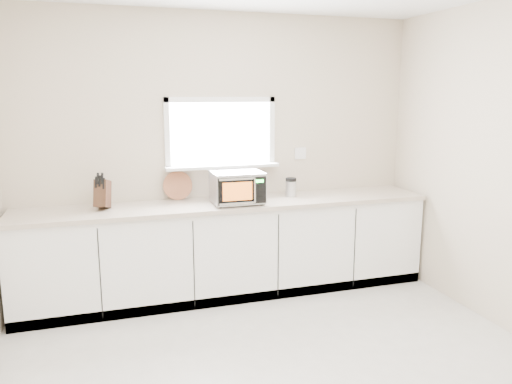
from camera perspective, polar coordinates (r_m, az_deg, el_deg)
name	(u,v)px	position (r m, az deg, el deg)	size (l,w,h in m)	color
back_wall	(221,152)	(4.97, -4.06, 4.59)	(4.00, 0.17, 2.70)	beige
cabinets	(229,250)	(4.88, -3.11, -6.63)	(3.92, 0.60, 0.88)	white
countertop	(229,204)	(4.75, -3.14, -1.38)	(3.92, 0.64, 0.04)	#C0B69E
microwave	(237,187)	(4.64, -2.15, 0.56)	(0.46, 0.39, 0.30)	black
knife_block	(102,193)	(4.62, -17.15, -0.14)	(0.17, 0.25, 0.34)	#402317
cutting_board	(178,185)	(4.87, -8.94, 0.74)	(0.28, 0.28, 0.02)	#9A593B
coffee_grinder	(291,187)	(4.99, 4.00, 0.57)	(0.13, 0.13, 0.19)	#BABCC2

